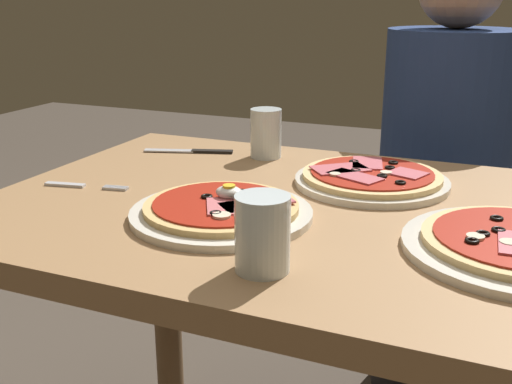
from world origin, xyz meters
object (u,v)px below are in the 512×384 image
fork (80,186)px  diner_person (440,198)px  knife (195,151)px  dining_table (297,277)px  water_glass_far (266,136)px  water_glass_near (262,239)px  pizza_across_right (371,178)px  pizza_foreground (222,210)px

fork → diner_person: 0.92m
fork → knife: knife is taller
dining_table → fork: fork is taller
water_glass_far → diner_person: diner_person is taller
water_glass_near → knife: water_glass_near is taller
water_glass_near → fork: water_glass_near is taller
pizza_across_right → fork: (-0.48, -0.22, -0.01)m
water_glass_near → knife: (-0.36, 0.49, -0.04)m
water_glass_near → fork: size_ratio=0.62×
pizza_foreground → water_glass_far: water_glass_far is taller
pizza_across_right → water_glass_near: water_glass_near is taller
knife → diner_person: size_ratio=0.16×
pizza_foreground → pizza_across_right: 0.31m
dining_table → pizza_across_right: (0.09, 0.15, 0.14)m
water_glass_far → fork: bearing=-125.3°
knife → pizza_across_right: bearing=-11.7°
water_glass_far → knife: size_ratio=0.54×
diner_person → water_glass_near: bearing=82.1°
pizza_foreground → water_glass_near: bearing=-49.5°
dining_table → knife: (-0.32, 0.24, 0.14)m
diner_person → water_glass_far: bearing=49.4°
dining_table → pizza_across_right: size_ratio=3.71×
pizza_foreground → fork: size_ratio=1.81×
fork → dining_table: bearing=9.2°
diner_person → dining_table: bearing=75.6°
fork → diner_person: (0.56, 0.71, -0.17)m
water_glass_near → water_glass_far: (-0.20, 0.52, 0.00)m
pizza_across_right → knife: pizza_across_right is taller
pizza_foreground → diner_person: diner_person is taller
dining_table → knife: size_ratio=5.39×
pizza_across_right → water_glass_near: bearing=-96.5°
water_glass_near → diner_person: bearing=82.1°
knife → dining_table: bearing=-36.4°
water_glass_far → knife: bearing=-171.3°
diner_person → pizza_across_right: bearing=80.9°
pizza_across_right → water_glass_near: 0.41m
water_glass_far → fork: water_glass_far is taller
dining_table → water_glass_near: size_ratio=10.50×
water_glass_far → pizza_across_right: bearing=-23.5°
pizza_foreground → fork: (-0.30, 0.04, -0.01)m
pizza_foreground → diner_person: bearing=71.2°
dining_table → knife: knife is taller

